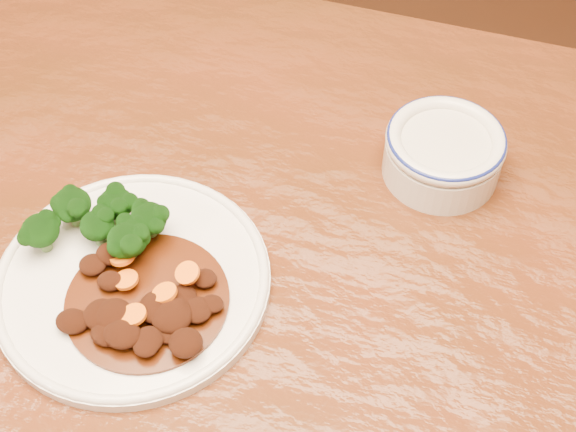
# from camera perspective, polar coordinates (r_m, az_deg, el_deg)

# --- Properties ---
(dining_table) EXTENTS (1.54, 0.97, 0.75)m
(dining_table) POSITION_cam_1_polar(r_m,az_deg,el_deg) (0.84, -3.78, -7.64)
(dining_table) COLOR #59230F
(dining_table) RESTS_ON ground
(dinner_plate) EXTENTS (0.26, 0.26, 0.02)m
(dinner_plate) POSITION_cam_1_polar(r_m,az_deg,el_deg) (0.77, -11.00, -4.49)
(dinner_plate) COLOR silver
(dinner_plate) RESTS_ON dining_table
(broccoli_florets) EXTENTS (0.13, 0.09, 0.04)m
(broccoli_florets) POSITION_cam_1_polar(r_m,az_deg,el_deg) (0.78, -12.96, -0.47)
(broccoli_florets) COLOR #5B8544
(broccoli_florets) RESTS_ON dinner_plate
(mince_stew) EXTENTS (0.15, 0.15, 0.03)m
(mince_stew) POSITION_cam_1_polar(r_m,az_deg,el_deg) (0.74, -10.20, -6.44)
(mince_stew) COLOR #421907
(mince_stew) RESTS_ON dinner_plate
(dip_bowl) EXTENTS (0.12, 0.12, 0.06)m
(dip_bowl) POSITION_cam_1_polar(r_m,az_deg,el_deg) (0.85, 11.00, 4.53)
(dip_bowl) COLOR beige
(dip_bowl) RESTS_ON dining_table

